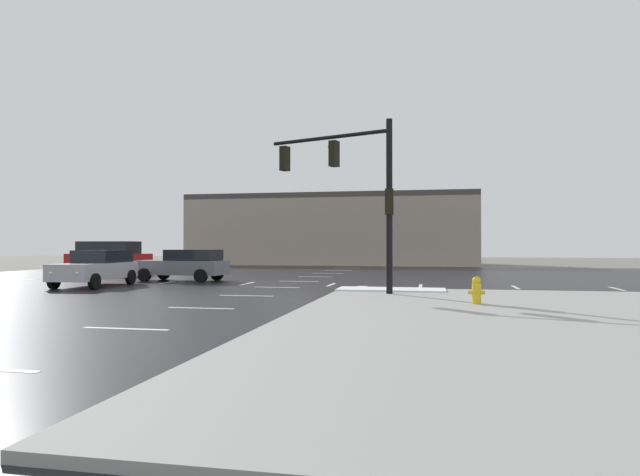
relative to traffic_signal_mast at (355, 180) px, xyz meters
The scene contains 10 objects.
ground_plane 7.57m from the traffic_signal_mast, 126.84° to the left, with size 120.00×120.00×0.00m, color slate.
road_asphalt 7.56m from the traffic_signal_mast, 126.84° to the left, with size 44.00×44.00×0.02m, color black.
snow_strip_curbside 4.33m from the traffic_signal_mast, 40.50° to the left, with size 4.00×1.60×0.06m, color white.
lane_markings 6.12m from the traffic_signal_mast, 125.07° to the left, with size 36.15×36.15×0.01m.
traffic_signal_mast is the anchor object (origin of this frame).
fire_hydrant 6.36m from the traffic_signal_mast, 40.16° to the right, with size 0.48×0.26×0.79m.
strip_building_background 33.63m from the traffic_signal_mast, 101.51° to the left, with size 27.03×8.00×6.60m.
suv_red 20.10m from the traffic_signal_mast, 146.85° to the left, with size 4.85×2.19×2.03m.
sedan_silver 12.42m from the traffic_signal_mast, 169.53° to the left, with size 2.21×4.61×1.58m.
sedan_grey 11.80m from the traffic_signal_mast, 146.88° to the left, with size 4.62×2.25×1.58m.
Camera 1 is at (6.51, -25.02, 1.84)m, focal length 31.35 mm.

